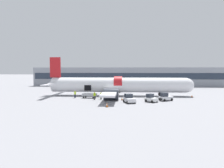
% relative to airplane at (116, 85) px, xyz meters
% --- Properties ---
extents(ground_plane, '(500.00, 500.00, 0.00)m').
position_rel_airplane_xyz_m(ground_plane, '(2.70, -5.48, -2.64)').
color(ground_plane, gray).
extents(terminal_strip, '(76.31, 8.64, 7.57)m').
position_rel_airplane_xyz_m(terminal_strip, '(2.70, 32.60, 1.15)').
color(terminal_strip, gray).
rests_on(terminal_strip, ground_plane).
extents(airplane, '(37.90, 29.88, 9.83)m').
position_rel_airplane_xyz_m(airplane, '(0.00, 0.00, 0.00)').
color(airplane, silver).
rests_on(airplane, ground_plane).
extents(baggage_tug_lead, '(2.75, 2.75, 1.66)m').
position_rel_airplane_xyz_m(baggage_tug_lead, '(7.61, -9.76, -1.94)').
color(baggage_tug_lead, white).
rests_on(baggage_tug_lead, ground_plane).
extents(baggage_tug_mid, '(2.68, 3.53, 1.75)m').
position_rel_airplane_xyz_m(baggage_tug_mid, '(3.14, -10.83, -1.89)').
color(baggage_tug_mid, silver).
rests_on(baggage_tug_mid, ground_plane).
extents(baggage_tug_rear, '(3.25, 2.68, 1.73)m').
position_rel_airplane_xyz_m(baggage_tug_rear, '(10.85, -7.86, -1.91)').
color(baggage_tug_rear, silver).
rests_on(baggage_tug_rear, ground_plane).
extents(baggage_cart_loading, '(4.34, 2.13, 1.11)m').
position_rel_airplane_xyz_m(baggage_cart_loading, '(-5.94, -4.91, -2.07)').
color(baggage_cart_loading, '#999BA0').
rests_on(baggage_cart_loading, ground_plane).
extents(ground_crew_loader_a, '(0.48, 0.61, 1.74)m').
position_rel_airplane_xyz_m(ground_crew_loader_a, '(-9.41, -4.92, -1.72)').
color(ground_crew_loader_a, '#1E2338').
rests_on(ground_crew_loader_a, ground_plane).
extents(ground_crew_loader_b, '(0.56, 0.56, 1.75)m').
position_rel_airplane_xyz_m(ground_crew_loader_b, '(-4.41, -7.36, -1.72)').
color(ground_crew_loader_b, '#2D2D33').
rests_on(ground_crew_loader_b, ground_plane).
extents(ground_crew_driver, '(0.51, 0.51, 1.60)m').
position_rel_airplane_xyz_m(ground_crew_driver, '(-3.06, -6.69, -1.80)').
color(ground_crew_driver, '#2D2D33').
rests_on(ground_crew_driver, ground_plane).
extents(safety_cone_nose, '(0.51, 0.51, 0.56)m').
position_rel_airplane_xyz_m(safety_cone_nose, '(18.33, -1.62, -2.38)').
color(safety_cone_nose, black).
rests_on(safety_cone_nose, ground_plane).
extents(safety_cone_engine_left, '(0.50, 0.50, 0.77)m').
position_rel_airplane_xyz_m(safety_cone_engine_left, '(-0.80, -16.00, -2.28)').
color(safety_cone_engine_left, black).
rests_on(safety_cone_engine_left, ground_plane).
extents(safety_cone_wingtip, '(0.44, 0.44, 0.71)m').
position_rel_airplane_xyz_m(safety_cone_wingtip, '(1.65, -7.70, -2.30)').
color(safety_cone_wingtip, black).
rests_on(safety_cone_wingtip, ground_plane).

